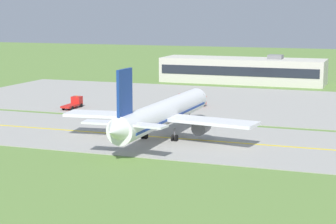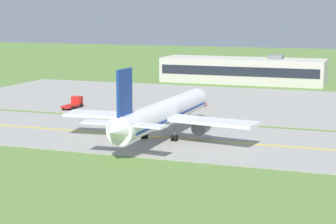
# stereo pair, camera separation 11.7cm
# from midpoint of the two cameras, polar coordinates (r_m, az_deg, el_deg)

# --- Properties ---
(ground_plane) EXTENTS (500.00, 500.00, 0.00)m
(ground_plane) POSITION_cam_midpoint_polar(r_m,az_deg,el_deg) (101.51, -2.63, -2.27)
(ground_plane) COLOR olive
(taxiway_strip) EXTENTS (240.00, 28.00, 0.10)m
(taxiway_strip) POSITION_cam_midpoint_polar(r_m,az_deg,el_deg) (101.50, -2.63, -2.24)
(taxiway_strip) COLOR #9E9B93
(taxiway_strip) RESTS_ON ground
(apron_pad) EXTENTS (140.00, 52.00, 0.10)m
(apron_pad) POSITION_cam_midpoint_polar(r_m,az_deg,el_deg) (138.23, 7.93, 0.82)
(apron_pad) COLOR #9E9B93
(apron_pad) RESTS_ON ground
(taxiway_centreline) EXTENTS (220.00, 0.60, 0.01)m
(taxiway_centreline) POSITION_cam_midpoint_polar(r_m,az_deg,el_deg) (101.49, -2.63, -2.21)
(taxiway_centreline) COLOR yellow
(taxiway_centreline) RESTS_ON taxiway_strip
(airplane_lead) EXTENTS (32.52, 39.56, 12.70)m
(airplane_lead) POSITION_cam_midpoint_polar(r_m,az_deg,el_deg) (98.78, -0.46, -0.15)
(airplane_lead) COLOR white
(airplane_lead) RESTS_ON ground
(service_truck_baggage) EXTENTS (6.34, 3.78, 2.60)m
(service_truck_baggage) POSITION_cam_midpoint_polar(r_m,az_deg,el_deg) (133.09, 2.33, 1.21)
(service_truck_baggage) COLOR red
(service_truck_baggage) RESTS_ON ground
(service_truck_catering) EXTENTS (2.45, 6.44, 2.59)m
(service_truck_catering) POSITION_cam_midpoint_polar(r_m,az_deg,el_deg) (131.56, -8.73, 0.86)
(service_truck_catering) COLOR red
(service_truck_catering) RESTS_ON ground
(terminal_building) EXTENTS (46.74, 13.25, 8.28)m
(terminal_building) POSITION_cam_midpoint_polar(r_m,az_deg,el_deg) (177.30, 7.06, 3.88)
(terminal_building) COLOR beige
(terminal_building) RESTS_ON ground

